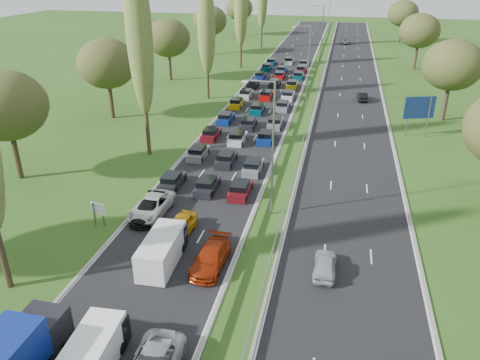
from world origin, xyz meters
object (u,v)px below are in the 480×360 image
Objects in this scene: info_sign at (98,211)px; white_van_front at (92,355)px; near_car_2 at (152,206)px; direction_sign at (419,109)px; white_van_rear at (163,249)px; near_car_3 at (148,210)px.

white_van_front is at bearing -63.46° from info_sign.
near_car_2 is 1.05× the size of white_van_front.
white_van_front is 48.57m from direction_sign.
white_van_front reaches higher than info_sign.
white_van_front is at bearing -116.46° from direction_sign.
white_van_rear is 39.46m from direction_sign.
direction_sign is (28.80, 29.04, 2.20)m from info_sign.
white_van_front is at bearing -92.19° from white_van_rear.
white_van_rear is 1.08× the size of direction_sign.
near_car_2 is 17.50m from white_van_front.
near_car_3 is at bearing -133.21° from direction_sign.
near_car_2 is 36.51m from direction_sign.
info_sign reaches higher than near_car_3.
near_car_3 is 0.88× the size of white_van_rear.
white_van_rear is at bearing -123.19° from direction_sign.
white_van_front is 16.09m from info_sign.
near_car_3 is 0.90× the size of white_van_front.
white_van_rear reaches higher than info_sign.
near_car_3 is 0.95× the size of direction_sign.
info_sign is at bearing 149.61° from white_van_rear.
near_car_3 is at bearing 99.28° from white_van_front.
info_sign is (-7.19, 14.39, 0.24)m from white_van_front.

